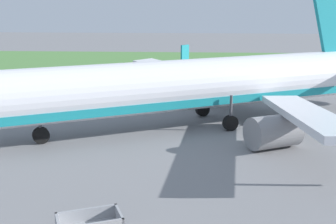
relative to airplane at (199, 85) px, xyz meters
name	(u,v)px	position (x,y,z in m)	size (l,w,h in m)	color
grass_strip	(164,64)	(-4.70, 31.89, -3.02)	(220.00, 28.00, 0.06)	#518442
airplane	(199,85)	(0.00, 0.00, 0.00)	(35.23, 29.03, 11.34)	silver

